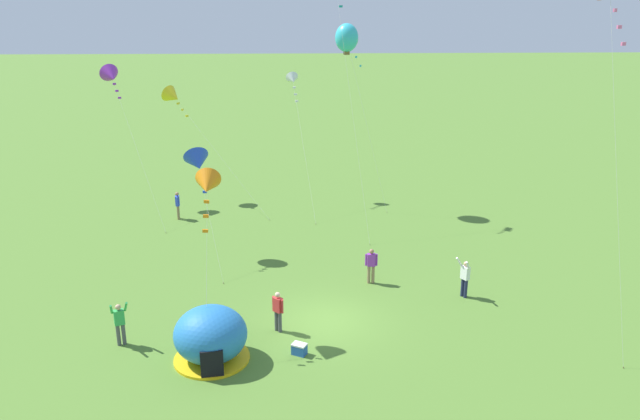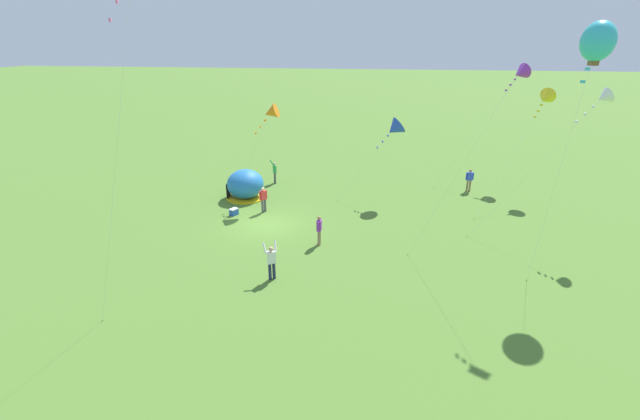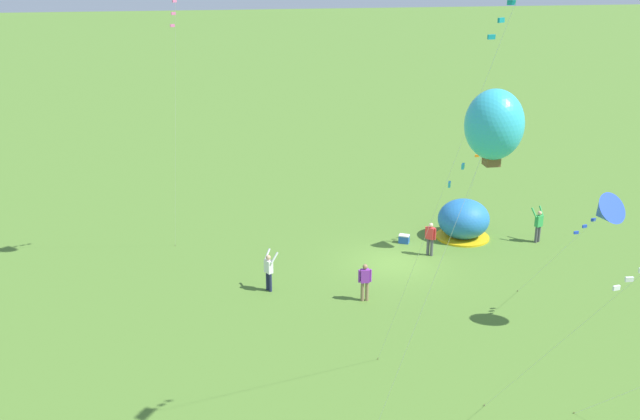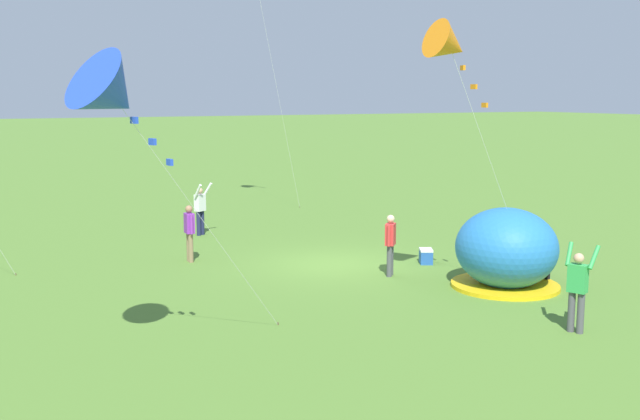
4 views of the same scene
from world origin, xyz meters
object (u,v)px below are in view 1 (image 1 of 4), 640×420
Objects in this scene: kite_orange at (207,185)px; kite_white at (293,80)px; kite_yellow at (173,96)px; person_strolling at (278,310)px; popup_tent at (211,336)px; kite_purple at (111,76)px; kite_blue at (198,162)px; person_center_field at (371,264)px; person_with_toddler at (120,322)px; kite_cyan at (347,38)px; person_arms_raised at (465,277)px; person_near_tent at (178,204)px; cooler_box at (299,349)px.

kite_white is at bearing 80.20° from kite_orange.
kite_yellow is 19.11m from kite_orange.
person_strolling is 5.77m from kite_orange.
kite_purple is at bearing 112.57° from popup_tent.
kite_yellow is 7.84m from kite_white.
person_strolling is 20.75m from kite_yellow.
person_strolling is at bearing -63.61° from kite_blue.
kite_yellow reaches higher than person_center_field.
person_with_toddler is 0.33× the size of kite_blue.
person_center_field is 9.60m from kite_orange.
kite_cyan reaches higher than kite_white.
person_near_tent is (-14.70, 11.40, -0.03)m from person_arms_raised.
kite_cyan is at bearing 70.91° from popup_tent.
kite_cyan reaches higher than person_with_toddler.
person_center_field is at bearing -41.66° from kite_purple.
kite_yellow is 0.66× the size of kite_cyan.
person_strolling and person_center_field have the same top height.
kite_purple is (-14.89, 13.24, 7.34)m from person_center_field.
kite_cyan is (3.20, 18.42, 10.41)m from cooler_box.
kite_cyan is at bearing 80.14° from cooler_box.
person_center_field is (10.70, -9.74, 0.00)m from person_near_tent.
person_arms_raised is at bearing 31.35° from cooler_box.
kite_yellow is 11.86m from kite_cyan.
person_with_toddler is 1.10× the size of person_center_field.
person_near_tent is 0.25× the size of kite_orange.
person_arms_raised is 0.28× the size of kite_orange.
person_arms_raised is 18.60m from person_near_tent.
kite_yellow is at bearing 128.61° from person_center_field.
cooler_box is 7.06m from kite_orange.
person_near_tent is 14.47m from person_center_field.
kite_purple is (-6.48, 9.35, 3.29)m from kite_blue.
kite_purple reaches higher than person_with_toddler.
person_center_field is 21.23m from kite_purple.
popup_tent is at bearing -140.13° from person_strolling.
cooler_box is 21.40m from kite_cyan.
person_near_tent is 0.23× the size of kite_yellow.
popup_tent is 0.48× the size of kite_blue.
kite_yellow reaches higher than person_strolling.
kite_yellow is (-11.33, 14.19, 5.92)m from person_center_field.
person_near_tent is 0.20× the size of kite_white.
kite_blue is at bearing -68.59° from person_near_tent.
kite_blue is at bearing 116.09° from cooler_box.
person_arms_raised is 17.42m from kite_cyan.
kite_white is at bearing 81.43° from popup_tent.
kite_blue is (-1.69, 10.33, 4.01)m from popup_tent.
cooler_box is at bearing -28.89° from kite_orange.
kite_yellow is 10.87m from kite_blue.
kite_cyan is (10.07, 17.43, 9.63)m from person_with_toddler.
person_near_tent is 0.19× the size of kite_purple.
kite_orange reaches higher than cooler_box.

